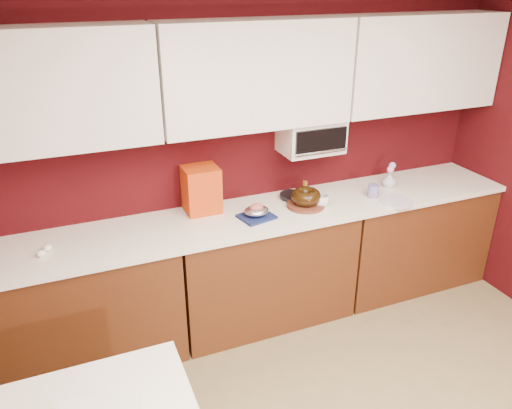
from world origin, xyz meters
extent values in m
cube|color=#3C080B|center=(0.00, 2.25, 1.25)|extent=(4.00, 0.02, 2.50)
cube|color=#502610|center=(-1.33, 1.94, 0.43)|extent=(1.31, 0.58, 0.86)
cube|color=#502610|center=(0.00, 1.94, 0.43)|extent=(1.31, 0.58, 0.86)
cube|color=#502610|center=(1.33, 1.94, 0.43)|extent=(1.31, 0.58, 0.86)
cube|color=white|center=(0.00, 1.94, 0.88)|extent=(4.00, 0.62, 0.04)
cube|color=white|center=(-1.33, 2.08, 1.85)|extent=(1.31, 0.33, 0.70)
cube|color=white|center=(0.00, 2.08, 1.85)|extent=(1.31, 0.33, 0.70)
cube|color=white|center=(1.33, 2.08, 1.85)|extent=(1.31, 0.33, 0.70)
cube|color=white|center=(0.45, 2.10, 1.38)|extent=(0.45, 0.30, 0.25)
cube|color=black|center=(0.45, 1.94, 1.38)|extent=(0.40, 0.02, 0.18)
cylinder|color=silver|center=(0.45, 1.93, 1.30)|extent=(0.42, 0.02, 0.02)
cylinder|color=brown|center=(0.33, 1.91, 0.91)|extent=(0.31, 0.31, 0.03)
torus|color=black|center=(0.33, 1.91, 0.98)|extent=(0.26, 0.26, 0.09)
cube|color=navy|center=(-0.08, 1.87, 0.91)|extent=(0.27, 0.24, 0.02)
ellipsoid|color=silver|center=(-0.08, 1.87, 0.96)|extent=(0.22, 0.20, 0.06)
ellipsoid|color=#B85C54|center=(-0.08, 1.87, 0.98)|extent=(0.12, 0.11, 0.06)
cube|color=#AC1C0B|center=(-0.40, 2.13, 1.07)|extent=(0.25, 0.22, 0.33)
cylinder|color=black|center=(0.30, 2.09, 0.92)|extent=(0.24, 0.24, 0.03)
imported|color=white|center=(0.43, 1.87, 0.95)|extent=(0.14, 0.14, 0.11)
cylinder|color=navy|center=(0.89, 1.87, 0.95)|extent=(0.10, 0.10, 0.10)
imported|color=silver|center=(1.12, 1.99, 0.97)|extent=(0.11, 0.11, 0.13)
sphere|color=#FF93C6|center=(1.12, 1.99, 1.05)|extent=(0.06, 0.06, 0.06)
sphere|color=#90A4E7|center=(1.15, 2.01, 1.07)|extent=(0.05, 0.05, 0.05)
cylinder|color=silver|center=(0.99, 1.71, 0.91)|extent=(0.26, 0.26, 0.01)
cylinder|color=#94601B|center=(0.43, 2.12, 0.95)|extent=(0.04, 0.04, 0.11)
ellipsoid|color=white|center=(-1.49, 1.87, 0.92)|extent=(0.07, 0.06, 0.04)
ellipsoid|color=silver|center=(-1.45, 1.93, 0.92)|extent=(0.07, 0.06, 0.04)
camera|label=1|loc=(-1.28, -1.03, 2.45)|focal=35.00mm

